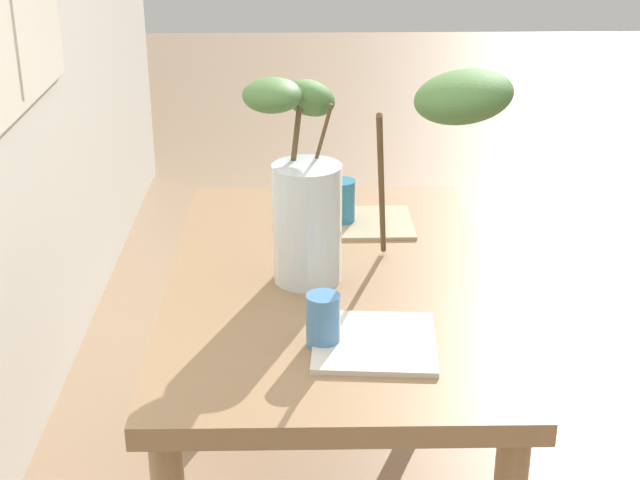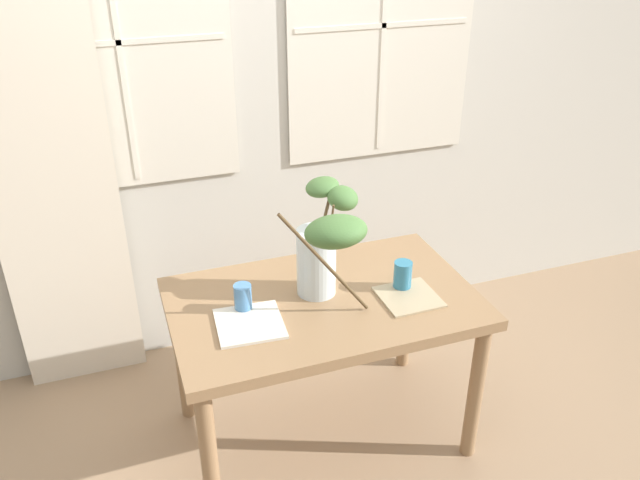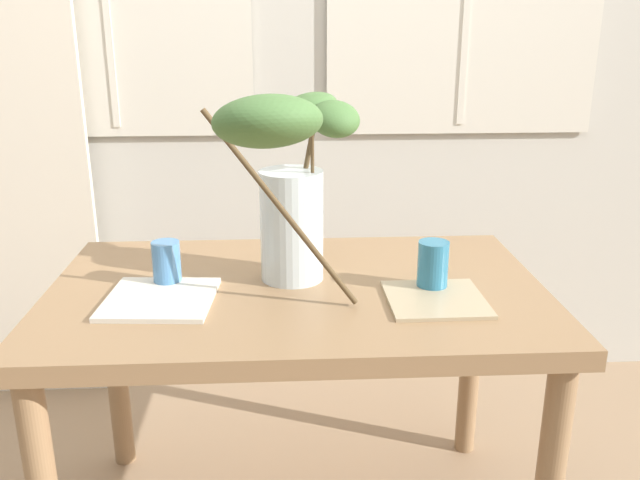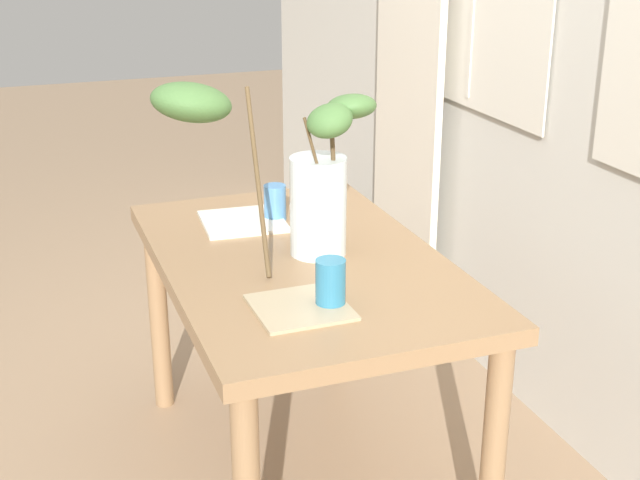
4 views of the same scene
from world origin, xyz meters
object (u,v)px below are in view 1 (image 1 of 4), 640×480
at_px(dining_table, 331,313).
at_px(vase_with_branches, 347,174).
at_px(plate_square_left, 374,342).
at_px(plate_square_right, 370,223).
at_px(drinking_glass_blue_right, 341,202).
at_px(drinking_glass_blue_left, 323,320).

distance_m(dining_table, vase_with_branches, 0.37).
xyz_separation_m(plate_square_left, plate_square_right, (0.67, -0.04, -0.00)).
xyz_separation_m(vase_with_branches, plate_square_right, (0.35, -0.08, -0.26)).
distance_m(dining_table, drinking_glass_blue_right, 0.38).
relative_size(vase_with_branches, plate_square_right, 2.75).
bearing_deg(drinking_glass_blue_right, plate_square_left, -176.34).
height_order(vase_with_branches, drinking_glass_blue_left, vase_with_branches).
bearing_deg(vase_with_branches, drinking_glass_blue_right, -0.36).
height_order(vase_with_branches, drinking_glass_blue_right, vase_with_branches).
height_order(drinking_glass_blue_right, plate_square_left, drinking_glass_blue_right).
relative_size(dining_table, drinking_glass_blue_right, 10.11).
distance_m(vase_with_branches, drinking_glass_blue_right, 0.41).
height_order(dining_table, plate_square_right, plate_square_right).
distance_m(dining_table, plate_square_right, 0.37).
xyz_separation_m(drinking_glass_blue_left, drinking_glass_blue_right, (0.67, -0.06, 0.00)).
height_order(vase_with_branches, plate_square_right, vase_with_branches).
distance_m(drinking_glass_blue_left, drinking_glass_blue_right, 0.68).
distance_m(drinking_glass_blue_left, plate_square_left, 0.12).
height_order(drinking_glass_blue_right, plate_square_right, drinking_glass_blue_right).
bearing_deg(drinking_glass_blue_right, plate_square_right, -95.27).
bearing_deg(dining_table, vase_with_branches, -109.46).
distance_m(drinking_glass_blue_right, plate_square_right, 0.10).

